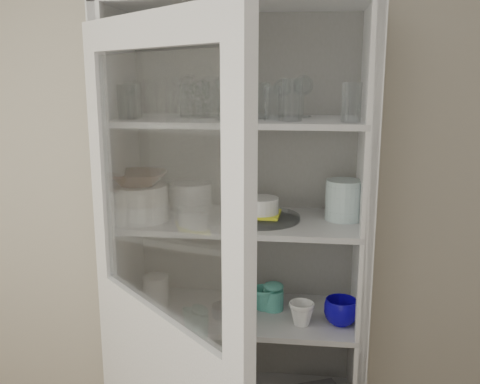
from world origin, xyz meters
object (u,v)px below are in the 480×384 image
Objects in this scene: pantry_cabinet at (242,286)px; goblet_1 at (198,96)px; goblet_3 at (303,94)px; grey_bowl_stack at (344,200)px; goblet_0 at (189,94)px; teal_jar at (273,298)px; cream_bowl at (139,194)px; mug_blue at (341,312)px; mug_teal at (264,299)px; mug_white at (301,314)px; plate_stack_front at (140,211)px; yellow_trivet at (261,214)px; white_canister at (156,291)px; plate_stack_back at (191,195)px; cupboard_door at (163,376)px; terracotta_bowl at (138,178)px; glass_platter at (261,217)px; white_ramekin at (261,205)px; goblet_2 at (282,96)px; measuring_cups at (225,310)px.

pantry_cabinet is 0.82m from goblet_1.
grey_bowl_stack is at bearing -12.85° from goblet_3.
goblet_0 is 1.71× the size of teal_jar.
mug_blue is at bearing -0.64° from cream_bowl.
mug_white is at bearing -23.25° from mug_teal.
mug_blue is (0.80, -0.01, -0.38)m from plate_stack_front.
yellow_trivet is at bearing -19.45° from goblet_1.
white_canister reaches higher than mug_blue.
cupboard_door is at bearing -86.17° from plate_stack_back.
terracotta_bowl reaches higher than white_canister.
teal_jar is (0.05, 0.04, -0.36)m from glass_platter.
glass_platter is at bearing -2.61° from white_canister.
cream_bowl is at bearing -161.31° from pantry_cabinet.
mug_white is (0.17, -0.09, -0.36)m from glass_platter.
glass_platter is at bearing 0.00° from white_ramekin.
yellow_trivet is (0.48, 0.05, -0.14)m from terracotta_bowl.
goblet_2 reaches higher than mug_teal.
pantry_cabinet is 11.92× the size of goblet_0.
mug_white is (0.26, -0.16, -0.03)m from pantry_cabinet.
white_canister is (-0.50, -0.02, 0.01)m from teal_jar.
white_canister is at bearing -152.45° from goblet_0.
pantry_cabinet is 0.45m from plate_stack_back.
goblet_0 reaches higher than terracotta_bowl.
cupboard_door reaches higher than plate_stack_back.
mug_white is at bearing -32.74° from pantry_cabinet.
pantry_cabinet is at bearing 164.13° from teal_jar.
mug_blue reaches higher than mug_teal.
goblet_0 is 0.89m from measuring_cups.
pantry_cabinet is at bearing 137.04° from glass_platter.
cupboard_door is at bearing -104.92° from measuring_cups.
white_ramekin is 1.10× the size of white_canister.
terracotta_bowl is (-0.21, -0.15, -0.31)m from goblet_1.
mug_white is (0.49, -0.24, -0.41)m from plate_stack_back.
mug_blue is (0.33, -0.06, -0.41)m from white_ramekin.
cupboard_door is 0.58m from white_canister.
goblet_3 is at bearing 5.86° from white_canister.
plate_stack_front is 1.74× the size of mug_blue.
pantry_cabinet reaches higher than white_ramekin.
goblet_1 is 0.71m from grey_bowl_stack.
mug_blue reaches higher than mug_white.
goblet_1 is 1.03m from mug_blue.
goblet_2 reaches higher than mug_white.
goblet_1 is 1.56× the size of mug_teal.
glass_platter is 0.56m from white_canister.
goblet_2 reaches higher than teal_jar.
goblet_0 is at bearing -177.74° from goblet_2.
white_canister is at bearing 177.39° from glass_platter.
pantry_cabinet is at bearing 163.47° from mug_white.
grey_bowl_stack reaches higher than white_canister.
cream_bowl reaches higher than mug_white.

